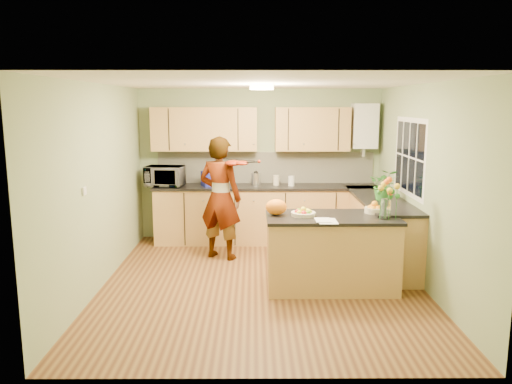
{
  "coord_description": "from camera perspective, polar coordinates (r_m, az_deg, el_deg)",
  "views": [
    {
      "loc": [
        -0.1,
        -6.06,
        2.25
      ],
      "look_at": [
        -0.07,
        0.5,
        1.09
      ],
      "focal_mm": 35.0,
      "sensor_mm": 36.0,
      "label": 1
    }
  ],
  "objects": [
    {
      "name": "jar_cream",
      "position": [
        8.17,
        2.32,
        1.36
      ],
      "size": [
        0.13,
        0.13,
        0.16
      ],
      "primitive_type": "cylinder",
      "rotation": [
        0.0,
        0.0,
        0.21
      ],
      "color": "beige",
      "rests_on": "back_counter"
    },
    {
      "name": "wall_right",
      "position": [
        6.49,
        18.61,
        0.63
      ],
      "size": [
        0.02,
        4.5,
        2.5
      ],
      "primitive_type": "cube",
      "color": "#8A9F71",
      "rests_on": "floor"
    },
    {
      "name": "orange_bowl",
      "position": [
        6.37,
        13.39,
        -1.82
      ],
      "size": [
        0.24,
        0.24,
        0.14
      ],
      "color": "beige",
      "rests_on": "peninsula_island"
    },
    {
      "name": "back_counter",
      "position": [
        8.21,
        1.14,
        -2.5
      ],
      "size": [
        3.64,
        0.62,
        0.94
      ],
      "color": "#B38347",
      "rests_on": "floor"
    },
    {
      "name": "light_switch",
      "position": [
        5.86,
        -19.03,
        0.12
      ],
      "size": [
        0.02,
        0.09,
        0.09
      ],
      "primitive_type": "cube",
      "color": "white",
      "rests_on": "wall_left"
    },
    {
      "name": "kettle",
      "position": [
        8.14,
        -0.01,
        1.55
      ],
      "size": [
        0.15,
        0.15,
        0.27
      ],
      "rotation": [
        0.0,
        0.0,
        0.32
      ],
      "color": "silver",
      "rests_on": "back_counter"
    },
    {
      "name": "ceiling_lamp",
      "position": [
        6.37,
        0.65,
        11.91
      ],
      "size": [
        0.3,
        0.3,
        0.07
      ],
      "color": "#FFEABF",
      "rests_on": "ceiling"
    },
    {
      "name": "violinist",
      "position": [
        7.28,
        -4.11,
        -0.7
      ],
      "size": [
        0.78,
        0.67,
        1.8
      ],
      "primitive_type": "imported",
      "rotation": [
        0.0,
        0.0,
        2.71
      ],
      "color": "tan",
      "rests_on": "floor"
    },
    {
      "name": "boiler",
      "position": [
        8.36,
        12.28,
        7.37
      ],
      "size": [
        0.4,
        0.3,
        0.86
      ],
      "color": "white",
      "rests_on": "wall_back"
    },
    {
      "name": "ceiling",
      "position": [
        6.07,
        0.7,
        12.37
      ],
      "size": [
        4.0,
        4.5,
        0.02
      ],
      "primitive_type": "cube",
      "color": "white",
      "rests_on": "wall_back"
    },
    {
      "name": "jar_white",
      "position": [
        8.11,
        4.06,
        1.27
      ],
      "size": [
        0.13,
        0.13,
        0.16
      ],
      "primitive_type": "cylinder",
      "rotation": [
        0.0,
        0.0,
        -0.34
      ],
      "color": "white",
      "rests_on": "back_counter"
    },
    {
      "name": "splashback",
      "position": [
        8.37,
        1.11,
        2.81
      ],
      "size": [
        3.6,
        0.02,
        0.52
      ],
      "primitive_type": "cube",
      "color": "beige",
      "rests_on": "back_counter"
    },
    {
      "name": "wall_left",
      "position": [
        6.43,
        -17.44,
        0.6
      ],
      "size": [
        0.02,
        4.5,
        2.5
      ],
      "primitive_type": "cube",
      "color": "#8A9F71",
      "rests_on": "floor"
    },
    {
      "name": "right_counter",
      "position": [
        7.36,
        13.93,
        -4.27
      ],
      "size": [
        0.62,
        2.24,
        0.94
      ],
      "color": "#B38347",
      "rests_on": "floor"
    },
    {
      "name": "fruit_dish",
      "position": [
        6.08,
        5.43,
        -2.32
      ],
      "size": [
        0.3,
        0.3,
        0.1
      ],
      "color": "beige",
      "rests_on": "peninsula_island"
    },
    {
      "name": "microwave",
      "position": [
        8.19,
        -10.4,
        1.8
      ],
      "size": [
        0.63,
        0.47,
        0.33
      ],
      "primitive_type": "imported",
      "rotation": [
        0.0,
        0.0,
        -0.13
      ],
      "color": "white",
      "rests_on": "back_counter"
    },
    {
      "name": "potted_plant",
      "position": [
        7.08,
        14.48,
        0.81
      ],
      "size": [
        0.47,
        0.44,
        0.43
      ],
      "primitive_type": "imported",
      "rotation": [
        0.0,
        0.0,
        -0.3
      ],
      "color": "#2D7727",
      "rests_on": "right_counter"
    },
    {
      "name": "violin",
      "position": [
        6.97,
        -2.64,
        3.33
      ],
      "size": [
        0.64,
        0.56,
        0.16
      ],
      "primitive_type": null,
      "rotation": [
        0.17,
        0.0,
        -0.61
      ],
      "color": "#581205",
      "rests_on": "violinist"
    },
    {
      "name": "floor",
      "position": [
        6.47,
        0.65,
        -10.34
      ],
      "size": [
        4.5,
        4.5,
        0.0
      ],
      "primitive_type": "plane",
      "color": "#532E17",
      "rests_on": "ground"
    },
    {
      "name": "flower_vase",
      "position": [
        6.02,
        14.69,
        0.23
      ],
      "size": [
        0.28,
        0.28,
        0.53
      ],
      "rotation": [
        0.0,
        0.0,
        -0.25
      ],
      "color": "silver",
      "rests_on": "peninsula_island"
    },
    {
      "name": "blue_box",
      "position": [
        8.11,
        -5.09,
        1.54
      ],
      "size": [
        0.36,
        0.32,
        0.24
      ],
      "primitive_type": "cube",
      "rotation": [
        0.0,
        0.0,
        0.43
      ],
      "color": "navy",
      "rests_on": "back_counter"
    },
    {
      "name": "upper_cabinets",
      "position": [
        8.15,
        -0.8,
        7.21
      ],
      "size": [
        3.2,
        0.34,
        0.7
      ],
      "color": "#B38347",
      "rests_on": "wall_back"
    },
    {
      "name": "orange_bag",
      "position": [
        6.09,
        2.33,
        -1.73
      ],
      "size": [
        0.29,
        0.26,
        0.2
      ],
      "primitive_type": "ellipsoid",
      "rotation": [
        0.0,
        0.0,
        0.15
      ],
      "color": "orange",
      "rests_on": "peninsula_island"
    },
    {
      "name": "wall_front",
      "position": [
        3.94,
        1.2,
        -4.69
      ],
      "size": [
        4.0,
        0.02,
        2.5
      ],
      "primitive_type": "cube",
      "color": "#8A9F71",
      "rests_on": "floor"
    },
    {
      "name": "peninsula_island",
      "position": [
        6.25,
        8.57,
        -6.77
      ],
      "size": [
        1.59,
        0.82,
        0.91
      ],
      "color": "#B38347",
      "rests_on": "floor"
    },
    {
      "name": "papers",
      "position": [
        5.83,
        8.16,
        -3.29
      ],
      "size": [
        0.22,
        0.3,
        0.01
      ],
      "primitive_type": "cube",
      "color": "white",
      "rests_on": "peninsula_island"
    },
    {
      "name": "window_right",
      "position": [
        7.02,
        17.12,
        3.85
      ],
      "size": [
        0.01,
        1.3,
        1.05
      ],
      "color": "white",
      "rests_on": "wall_right"
    },
    {
      "name": "wall_back",
      "position": [
        8.37,
        0.43,
        3.16
      ],
      "size": [
        4.0,
        0.02,
        2.5
      ],
      "primitive_type": "cube",
      "color": "#8A9F71",
      "rests_on": "floor"
    }
  ]
}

